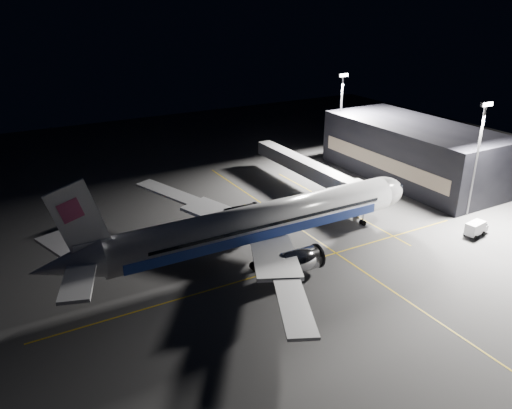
{
  "coord_description": "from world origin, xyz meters",
  "views": [
    {
      "loc": [
        -34.6,
        -59.77,
        37.06
      ],
      "look_at": [
        1.73,
        4.73,
        6.0
      ],
      "focal_mm": 35.0,
      "sensor_mm": 36.0,
      "label": 1
    }
  ],
  "objects": [
    {
      "name": "floodlight_mast_north",
      "position": [
        40.0,
        31.99,
        12.37
      ],
      "size": [
        2.4,
        0.68,
        20.7
      ],
      "color": "#59595E",
      "rests_on": "ground"
    },
    {
      "name": "baggage_tug",
      "position": [
        -0.03,
        11.02,
        0.87
      ],
      "size": [
        3.2,
        2.92,
        1.9
      ],
      "rotation": [
        0.0,
        0.0,
        0.4
      ],
      "color": "black",
      "rests_on": "ground"
    },
    {
      "name": "safety_cone_c",
      "position": [
        -8.0,
        10.34,
        0.26
      ],
      "size": [
        0.34,
        0.34,
        0.52
      ],
      "primitive_type": "cone",
      "color": "#E35609",
      "rests_on": "ground"
    },
    {
      "name": "guide_line_cross",
      "position": [
        0.0,
        -6.0,
        0.01
      ],
      "size": [
        70.0,
        0.25,
        0.01
      ],
      "primitive_type": "cube",
      "color": "gold",
      "rests_on": "ground"
    },
    {
      "name": "ground",
      "position": [
        0.0,
        0.0,
        0.0
      ],
      "size": [
        200.0,
        200.0,
        0.0
      ],
      "primitive_type": "plane",
      "color": "#4C4C4F",
      "rests_on": "ground"
    },
    {
      "name": "safety_cone_a",
      "position": [
        2.52,
        7.0,
        0.31
      ],
      "size": [
        0.41,
        0.41,
        0.61
      ],
      "primitive_type": "cone",
      "color": "#E35609",
      "rests_on": "ground"
    },
    {
      "name": "guide_line_main",
      "position": [
        10.0,
        0.0,
        0.01
      ],
      "size": [
        0.25,
        80.0,
        0.01
      ],
      "primitive_type": "cube",
      "color": "gold",
      "rests_on": "ground"
    },
    {
      "name": "terminal",
      "position": [
        45.98,
        14.0,
        6.0
      ],
      "size": [
        18.12,
        40.0,
        12.0
      ],
      "color": "black",
      "rests_on": "ground"
    },
    {
      "name": "service_truck",
      "position": [
        34.37,
        -12.34,
        1.29
      ],
      "size": [
        4.93,
        2.62,
        2.4
      ],
      "rotation": [
        0.0,
        0.0,
        0.16
      ],
      "color": "silver",
      "rests_on": "ground"
    },
    {
      "name": "jet_bridge",
      "position": [
        22.0,
        18.06,
        4.58
      ],
      "size": [
        3.6,
        34.4,
        6.3
      ],
      "color": "#B2B2B7",
      "rests_on": "ground"
    },
    {
      "name": "airliner",
      "position": [
        -1.08,
        0.0,
        5.16
      ],
      "size": [
        61.48,
        54.22,
        16.64
      ],
      "color": "silver",
      "rests_on": "ground"
    },
    {
      "name": "floodlight_mast_south",
      "position": [
        40.0,
        -6.01,
        12.37
      ],
      "size": [
        2.4,
        0.67,
        20.7
      ],
      "color": "#59595E",
      "rests_on": "ground"
    },
    {
      "name": "guide_line_side",
      "position": [
        22.0,
        10.0,
        0.01
      ],
      "size": [
        0.25,
        40.0,
        0.01
      ],
      "primitive_type": "cube",
      "color": "gold",
      "rests_on": "ground"
    },
    {
      "name": "safety_cone_b",
      "position": [
        6.0,
        13.63,
        0.31
      ],
      "size": [
        0.41,
        0.41,
        0.62
      ],
      "primitive_type": "cone",
      "color": "#E35609",
      "rests_on": "ground"
    }
  ]
}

